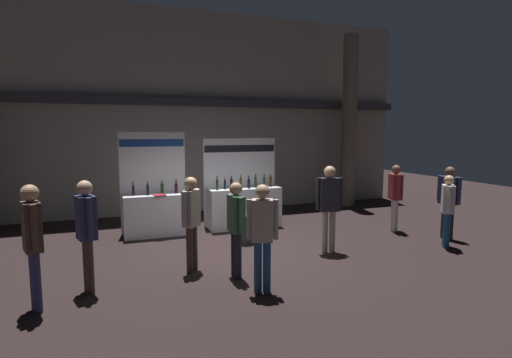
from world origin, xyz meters
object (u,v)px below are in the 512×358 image
Objects in this scene: visitor_9 at (236,221)px; visitor_3 at (449,196)px; trash_bin at (245,229)px; visitor_1 at (395,192)px; visitor_2 at (33,237)px; visitor_7 at (191,217)px; visitor_0 at (262,230)px; visitor_5 at (86,226)px; exhibitor_booth_0 at (155,210)px; visitor_4 at (329,201)px; exhibitor_booth_1 at (244,204)px; visitor_6 at (448,205)px.

visitor_3 is at bearing 96.24° from visitor_9.
visitor_1 reaches higher than trash_bin.
visitor_2 is 2.53m from visitor_7.
visitor_0 is 0.97× the size of visitor_5.
visitor_1 is (5.72, -1.72, 0.39)m from exhibitor_booth_0.
visitor_4 is (2.08, 1.51, 0.08)m from visitor_0.
visitor_3 is (4.12, -2.77, 0.40)m from exhibitor_booth_1.
visitor_0 is 0.95× the size of visitor_2.
exhibitor_booth_1 is 3.56× the size of trash_bin.
exhibitor_booth_1 reaches higher than visitor_0.
exhibitor_booth_0 is at bearing -81.18° from visitor_6.
visitor_7 is at bearing 86.53° from visitor_5.
visitor_1 is at bearing 86.02° from visitor_5.
visitor_2 is at bearing -48.65° from visitor_6.
visitor_5 is (-7.13, -1.52, 0.06)m from visitor_1.
visitor_3 is (0.68, -1.03, 0.01)m from visitor_1.
visitor_9 reaches higher than visitor_6.
visitor_5 is 1.07× the size of visitor_9.
visitor_7 is at bearing -136.54° from trash_bin.
visitor_9 is at bearing -74.23° from exhibitor_booth_0.
exhibitor_booth_0 is 2.27m from exhibitor_booth_1.
exhibitor_booth_1 is 4.40m from visitor_0.
visitor_2 is (-4.36, -3.72, 0.46)m from exhibitor_booth_1.
visitor_0 is 5.22m from visitor_1.
visitor_0 is at bearing 11.22° from visitor_9.
visitor_0 is 2.57m from visitor_4.
visitor_5 is at bearing -178.08° from visitor_0.
visitor_9 is at bearing 124.67° from visitor_0.
exhibitor_booth_0 is 2.32m from trash_bin.
visitor_7 is at bearing -99.40° from visitor_3.
visitor_5 reaches higher than visitor_0.
visitor_3 is (5.26, 1.46, 0.01)m from visitor_0.
visitor_5 reaches higher than visitor_1.
exhibitor_booth_1 is 4.98m from visitor_3.
exhibitor_booth_0 is at bearing -86.21° from visitor_1.
exhibitor_booth_0 is at bearing 140.39° from visitor_5.
exhibitor_booth_1 is 3.51m from visitor_7.
visitor_2 reaches higher than visitor_0.
visitor_7 is (-5.42, -1.14, -0.00)m from visitor_1.
visitor_6 is 5.52m from visitor_7.
visitor_6 is at bearing -178.78° from visitor_4.
visitor_3 reaches higher than visitor_9.
visitor_3 is at bearing -15.94° from trash_bin.
visitor_2 is 8.54m from visitor_3.
trash_bin is at bearing 103.25° from visitor_5.
exhibitor_booth_0 is 3.56m from visitor_9.
exhibitor_booth_0 is at bearing -179.64° from exhibitor_booth_1.
visitor_0 is 2.73m from visitor_5.
trash_bin is 0.37× the size of visitor_5.
visitor_5 reaches higher than visitor_3.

